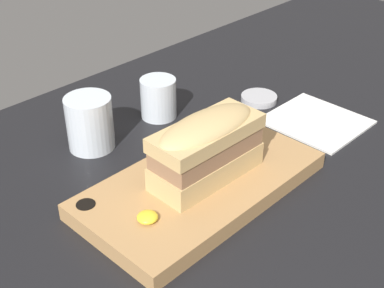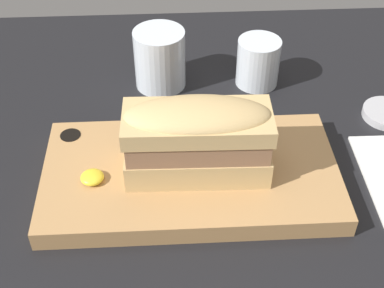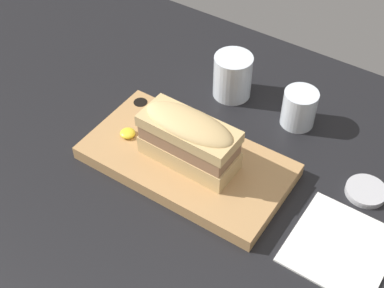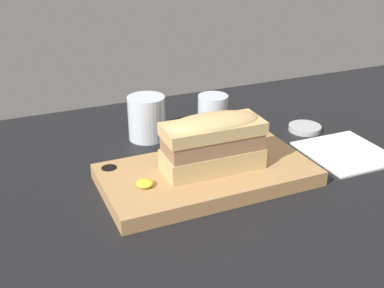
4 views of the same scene
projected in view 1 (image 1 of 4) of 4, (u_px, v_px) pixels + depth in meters
The scene contains 8 objects.
dining_table at pixel (268, 188), 82.15cm from camera, with size 192.66×101.32×2.00cm.
serving_board at pixel (200, 185), 79.02cm from camera, with size 36.54×19.34×2.70cm.
sandwich at pixel (207, 145), 75.73cm from camera, with size 17.33×7.65×10.01cm.
mustard_dollop at pixel (147, 217), 69.87cm from camera, with size 2.82×2.82×1.13cm.
water_glass at pixel (90, 126), 88.31cm from camera, with size 7.76×7.76×9.13cm.
wine_glass at pixel (159, 100), 97.55cm from camera, with size 6.57×6.57×7.42cm.
napkin at pixel (316, 121), 97.18cm from camera, with size 15.30×16.28×0.40cm.
condiment_dish at pixel (259, 98), 104.05cm from camera, with size 7.00×7.00×1.16cm.
Camera 1 is at (-55.48, -37.32, 50.61)cm, focal length 50.00 mm.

